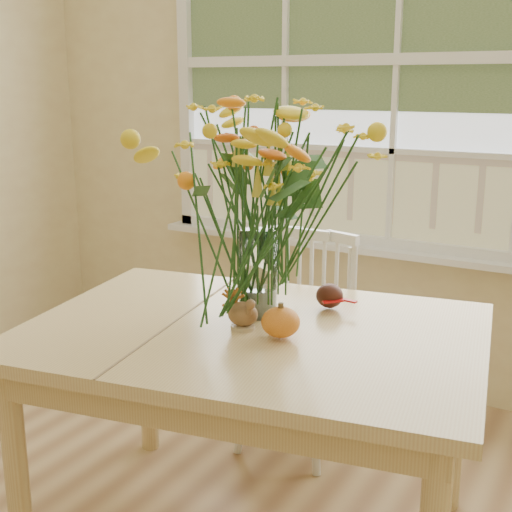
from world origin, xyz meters
The scene contains 8 objects.
wall_back centered at (0.00, 2.25, 1.35)m, with size 4.00×0.02×2.70m, color beige.
window centered at (0.00, 2.21, 1.53)m, with size 2.42×0.12×1.74m.
dining_table centered at (0.03, 0.90, 0.64)m, with size 1.51×1.20×0.73m.
windsor_chair centered at (-0.12, 1.56, 0.48)m, with size 0.41×0.39×0.86m.
flower_vase centered at (-0.01, 1.01, 1.14)m, with size 0.57×0.57×0.68m.
pumpkin centered at (0.15, 0.87, 0.77)m, with size 0.11×0.11×0.09m, color #C25D16.
turkey_figurine centered at (0.01, 0.88, 0.78)m, with size 0.11×0.09×0.12m.
dark_gourd centered at (0.16, 1.18, 0.77)m, with size 0.13×0.09×0.08m.
Camera 1 is at (1.01, -0.79, 1.45)m, focal length 48.00 mm.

